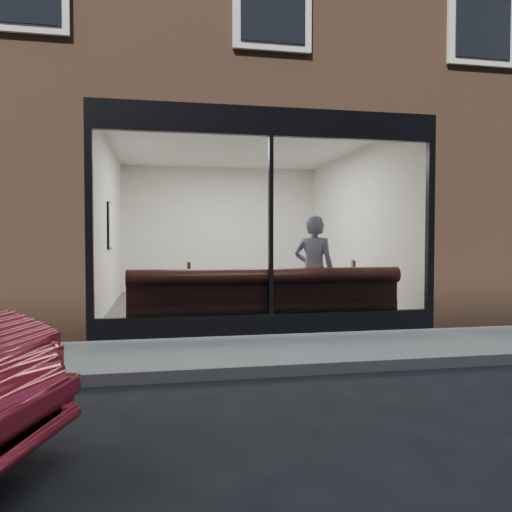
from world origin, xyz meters
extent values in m
plane|color=black|center=(0.00, 0.00, 0.00)|extent=(120.00, 120.00, 0.00)
cube|color=gray|center=(0.00, 1.00, 0.01)|extent=(40.00, 2.00, 0.01)
cube|color=gray|center=(0.00, -0.05, 0.06)|extent=(40.00, 0.10, 0.12)
cube|color=brown|center=(-3.75, 8.00, 1.60)|extent=(2.50, 12.00, 3.20)
cube|color=brown|center=(3.75, 8.00, 1.60)|extent=(2.50, 12.00, 3.20)
cube|color=brown|center=(0.00, 11.00, 1.60)|extent=(5.00, 6.00, 3.20)
plane|color=#2D2D30|center=(0.00, 5.00, 0.02)|extent=(6.00, 6.00, 0.00)
plane|color=white|center=(0.00, 5.00, 3.19)|extent=(6.00, 6.00, 0.00)
plane|color=silver|center=(0.00, 7.99, 1.60)|extent=(5.00, 0.00, 5.00)
plane|color=silver|center=(-2.49, 5.00, 1.60)|extent=(0.00, 6.00, 6.00)
plane|color=silver|center=(2.49, 5.00, 1.60)|extent=(0.00, 6.00, 6.00)
cube|color=black|center=(0.00, 2.05, 0.15)|extent=(5.00, 0.10, 0.30)
cube|color=black|center=(0.00, 2.05, 3.00)|extent=(5.00, 0.10, 0.40)
cube|color=black|center=(0.00, 2.05, 1.55)|extent=(0.06, 0.10, 2.50)
plane|color=white|center=(0.00, 2.02, 1.55)|extent=(4.80, 0.00, 4.80)
cube|color=#341313|center=(0.00, 2.45, 0.23)|extent=(4.00, 0.55, 0.45)
imported|color=#8A99BD|center=(0.82, 2.64, 0.86)|extent=(0.74, 0.64, 1.73)
cube|color=black|center=(-1.24, 3.25, 0.74)|extent=(0.80, 0.80, 0.04)
cube|color=black|center=(1.28, 3.42, 0.74)|extent=(0.73, 0.73, 0.04)
cube|color=black|center=(-1.23, 4.12, 0.24)|extent=(0.47, 0.47, 0.04)
cube|color=black|center=(1.93, 4.27, 0.24)|extent=(0.57, 0.57, 0.04)
cube|color=white|center=(-2.45, 4.91, 1.61)|extent=(0.02, 0.61, 0.81)
camera|label=1|loc=(-1.52, -4.82, 1.36)|focal=35.00mm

